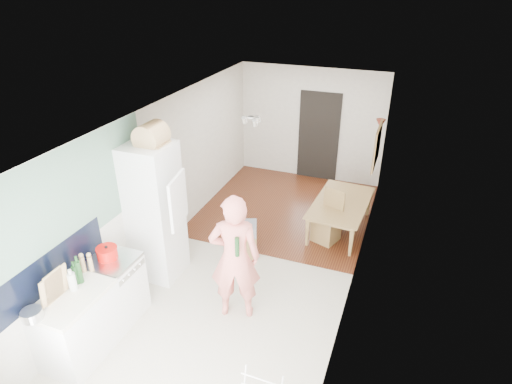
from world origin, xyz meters
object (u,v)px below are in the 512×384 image
Objects in this scene: person at (235,247)px; stool at (246,244)px; dining_chair at (327,217)px; dining_table at (341,218)px.

person is 4.97× the size of stool.
dining_chair is 2.16× the size of stool.
person is 1.55× the size of dining_table.
stool is (-0.37, 1.31, -0.87)m from person.
dining_table is at bearing -128.77° from person.
person is 1.61m from stool.
stool is (-1.15, -0.91, -0.25)m from dining_chair.
dining_table is at bearing 45.11° from stool.
person is 2.94m from dining_table.
dining_chair is at bearing 38.34° from stool.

